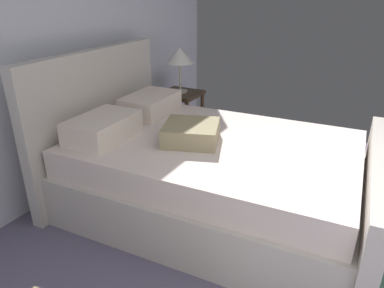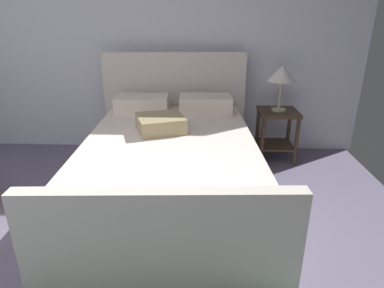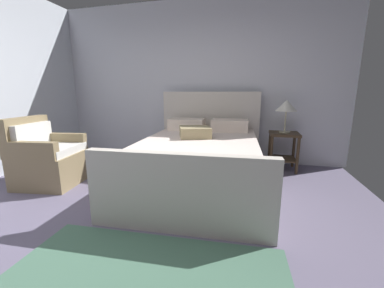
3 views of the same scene
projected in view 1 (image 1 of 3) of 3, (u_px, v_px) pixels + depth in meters
name	position (u px, v px, depth m)	size (l,w,h in m)	color
wall_back	(32.00, 31.00, 2.71)	(5.16, 0.12, 2.78)	silver
bed	(207.00, 170.00, 2.85)	(1.77, 2.43, 1.23)	beige
nightstand_right	(181.00, 109.00, 4.16)	(0.44, 0.44, 0.60)	#3A2B1A
table_lamp_right	(180.00, 56.00, 3.92)	(0.32, 0.32, 0.51)	#B7B293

